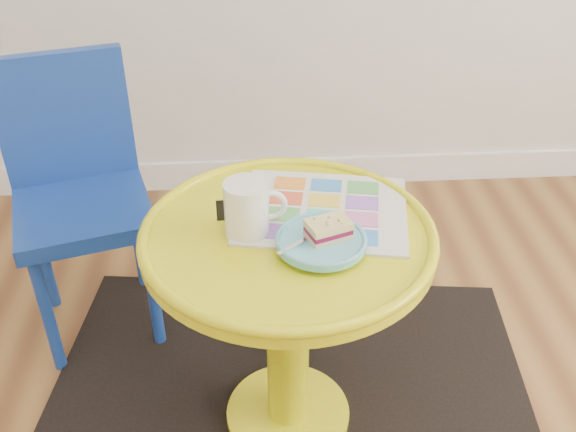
{
  "coord_description": "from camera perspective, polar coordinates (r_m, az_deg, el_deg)",
  "views": [
    {
      "loc": [
        -0.3,
        -0.32,
        1.38
      ],
      "look_at": [
        -0.22,
        0.79,
        0.64
      ],
      "focal_mm": 40.0,
      "sensor_mm": 36.0,
      "label": 1
    }
  ],
  "objects": [
    {
      "name": "newspaper",
      "position": [
        1.43,
        3.13,
        0.55
      ],
      "size": [
        0.42,
        0.38,
        0.01
      ],
      "primitive_type": "cube",
      "rotation": [
        0.0,
        0.0,
        -0.19
      ],
      "color": "silver",
      "rests_on": "side_table"
    },
    {
      "name": "plate",
      "position": [
        1.3,
        2.94,
        -2.3
      ],
      "size": [
        0.19,
        0.19,
        0.02
      ],
      "color": "#5FB8C9",
      "rests_on": "newspaper"
    },
    {
      "name": "rug",
      "position": [
        1.77,
        -0.0,
        -17.34
      ],
      "size": [
        1.42,
        1.24,
        0.01
      ],
      "primitive_type": "cube",
      "rotation": [
        0.0,
        0.0,
        -0.12
      ],
      "color": "black",
      "rests_on": "ground"
    },
    {
      "name": "fork",
      "position": [
        1.29,
        1.69,
        -2.06
      ],
      "size": [
        0.12,
        0.1,
        0.0
      ],
      "rotation": [
        0.0,
        0.0,
        -0.9
      ],
      "color": "silver",
      "rests_on": "plate"
    },
    {
      "name": "mug",
      "position": [
        1.32,
        -3.59,
        0.76
      ],
      "size": [
        0.13,
        0.09,
        0.12
      ],
      "rotation": [
        0.0,
        0.0,
        0.03
      ],
      "color": "white",
      "rests_on": "side_table"
    },
    {
      "name": "cake_slice",
      "position": [
        1.29,
        3.61,
        -1.17
      ],
      "size": [
        0.1,
        0.08,
        0.04
      ],
      "rotation": [
        0.0,
        0.0,
        0.36
      ],
      "color": "#D3BC8C",
      "rests_on": "plate"
    },
    {
      "name": "chair",
      "position": [
        1.88,
        -18.2,
        2.78
      ],
      "size": [
        0.44,
        0.44,
        0.81
      ],
      "rotation": [
        0.0,
        0.0,
        0.28
      ],
      "color": "navy",
      "rests_on": "ground"
    },
    {
      "name": "side_table",
      "position": [
        1.46,
        -0.0,
        -6.79
      ],
      "size": [
        0.63,
        0.63,
        0.6
      ],
      "color": "yellow",
      "rests_on": "ground"
    },
    {
      "name": "room_walls",
      "position": [
        1.99,
        -23.81,
        -11.58
      ],
      "size": [
        4.0,
        4.0,
        4.0
      ],
      "color": "silver",
      "rests_on": "ground"
    }
  ]
}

